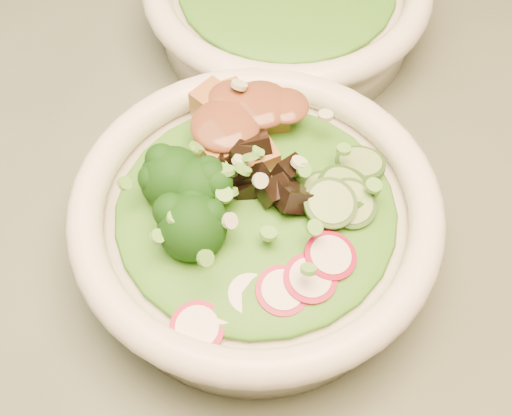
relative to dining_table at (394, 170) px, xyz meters
name	(u,v)px	position (x,y,z in m)	size (l,w,h in m)	color
floor	(336,388)	(0.00, 0.00, -0.64)	(4.00, 4.00, 0.00)	brown
dining_table	(394,170)	(0.00, 0.00, 0.00)	(1.20, 0.80, 0.75)	black
salad_bowl	(256,223)	(-0.20, -0.08, 0.15)	(0.26, 0.26, 0.07)	white
side_bowl	(287,2)	(-0.07, 0.12, 0.15)	(0.26, 0.26, 0.07)	white
lettuce_bed	(256,207)	(-0.20, -0.08, 0.17)	(0.20, 0.20, 0.02)	#256916
broccoli_florets	(167,211)	(-0.26, -0.06, 0.19)	(0.08, 0.07, 0.04)	black
radish_slices	(279,285)	(-0.22, -0.14, 0.18)	(0.11, 0.04, 0.02)	maroon
cucumber_slices	(346,185)	(-0.14, -0.10, 0.18)	(0.07, 0.07, 0.03)	#8CB464
mushroom_heap	(253,182)	(-0.20, -0.07, 0.19)	(0.07, 0.07, 0.04)	black
tofu_cubes	(243,130)	(-0.18, -0.02, 0.18)	(0.09, 0.06, 0.03)	olive
peanut_sauce	(242,118)	(-0.18, -0.02, 0.20)	(0.07, 0.05, 0.02)	brown
scallion_garnish	(256,188)	(-0.20, -0.08, 0.20)	(0.18, 0.18, 0.02)	#5CA73B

